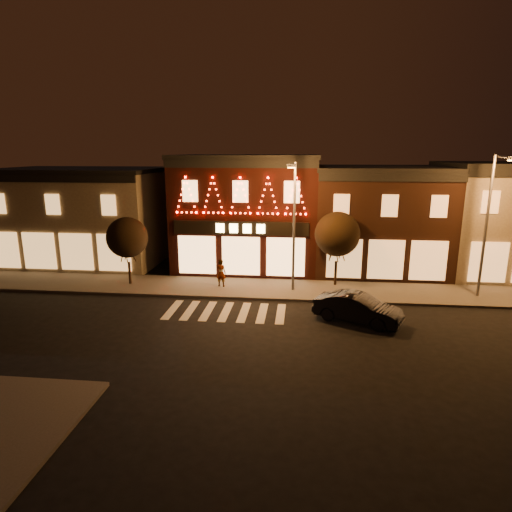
# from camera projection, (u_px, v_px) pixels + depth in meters

# --- Properties ---
(ground) EXTENTS (120.00, 120.00, 0.00)m
(ground) POSITION_uv_depth(u_px,v_px,m) (211.00, 343.00, 19.60)
(ground) COLOR black
(ground) RESTS_ON ground
(sidewalk_far) EXTENTS (44.00, 4.00, 0.15)m
(sidewalk_far) POSITION_uv_depth(u_px,v_px,m) (268.00, 289.00, 27.11)
(sidewalk_far) COLOR #47423D
(sidewalk_far) RESTS_ON ground
(building_left) EXTENTS (12.20, 8.28, 7.30)m
(building_left) POSITION_uv_depth(u_px,v_px,m) (84.00, 215.00, 33.60)
(building_left) COLOR #766653
(building_left) RESTS_ON ground
(building_pulp) EXTENTS (10.20, 8.34, 8.30)m
(building_pulp) POSITION_uv_depth(u_px,v_px,m) (248.00, 211.00, 32.12)
(building_pulp) COLOR black
(building_pulp) RESTS_ON ground
(building_right_a) EXTENTS (9.20, 8.28, 7.50)m
(building_right_a) POSITION_uv_depth(u_px,v_px,m) (378.00, 219.00, 31.25)
(building_right_a) COLOR #321A11
(building_right_a) RESTS_ON ground
(building_right_b) EXTENTS (9.20, 8.28, 7.80)m
(building_right_b) POSITION_uv_depth(u_px,v_px,m) (508.00, 219.00, 30.28)
(building_right_b) COLOR #766653
(building_right_b) RESTS_ON ground
(streetlamp_mid) EXTENTS (0.53, 1.78, 7.77)m
(streetlamp_mid) POSITION_uv_depth(u_px,v_px,m) (294.00, 218.00, 25.41)
(streetlamp_mid) COLOR #59595E
(streetlamp_mid) RESTS_ON sidewalk_far
(streetlamp_right) EXTENTS (0.54, 1.88, 8.19)m
(streetlamp_right) POSITION_uv_depth(u_px,v_px,m) (490.00, 216.00, 24.27)
(streetlamp_right) COLOR #59595E
(streetlamp_right) RESTS_ON sidewalk_far
(tree_left) EXTENTS (2.61, 2.61, 4.36)m
(tree_left) POSITION_uv_depth(u_px,v_px,m) (127.00, 238.00, 27.30)
(tree_left) COLOR black
(tree_left) RESTS_ON sidewalk_far
(tree_right) EXTENTS (2.83, 2.83, 4.74)m
(tree_right) POSITION_uv_depth(u_px,v_px,m) (337.00, 234.00, 26.97)
(tree_right) COLOR black
(tree_right) RESTS_ON sidewalk_far
(dark_sedan) EXTENTS (4.66, 3.25, 1.46)m
(dark_sedan) POSITION_uv_depth(u_px,v_px,m) (358.00, 308.00, 21.92)
(dark_sedan) COLOR black
(dark_sedan) RESTS_ON ground
(pedestrian) EXTENTS (0.71, 0.54, 1.76)m
(pedestrian) POSITION_uv_depth(u_px,v_px,m) (221.00, 273.00, 27.22)
(pedestrian) COLOR gray
(pedestrian) RESTS_ON sidewalk_far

